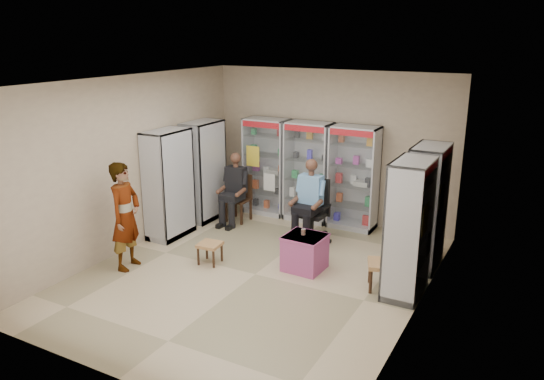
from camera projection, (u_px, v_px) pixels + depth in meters
The scene contains 18 objects.
floor at pixel (255, 274), 8.38m from camera, with size 6.00×6.00×0.00m, color tan.
room_shell at pixel (254, 153), 7.81m from camera, with size 5.02×6.02×3.01m.
cabinet_back_left at pixel (267, 167), 10.98m from camera, with size 0.90×0.50×2.00m, color #B0B4B8.
cabinet_back_mid at pixel (308, 172), 10.55m from camera, with size 0.90×0.50×2.00m, color #A0A2A7.
cabinet_back_right at pixel (354, 178), 10.12m from camera, with size 0.90×0.50×2.00m, color #B8BAC0.
cabinet_right_far at pixel (426, 207), 8.42m from camera, with size 0.50×0.90×2.00m, color #A6A7AD.
cabinet_right_near at pixel (409, 229), 7.50m from camera, with size 0.50×0.90×2.00m, color #A5A6AC.
cabinet_left_far at pixel (204, 171), 10.62m from camera, with size 0.50×0.90×2.00m, color #AEAFB5.
cabinet_left_near at pixel (169, 184), 9.69m from camera, with size 0.50×0.90×2.00m, color #A0A2A7.
wooden_chair at pixel (238, 198), 10.63m from camera, with size 0.42×0.42×0.94m, color black.
seated_customer at pixel (237, 190), 10.53m from camera, with size 0.44×0.60×1.34m, color black, non-canonical shape.
office_chair at pixel (312, 211), 9.61m from camera, with size 0.62×0.62×1.13m, color black.
seated_shopkeeper at pixel (311, 203), 9.53m from camera, with size 0.47×0.66×1.44m, color #63A1C4, non-canonical shape.
pink_trunk at pixel (305, 252), 8.48m from camera, with size 0.60×0.58×0.58m, color #AF4690.
tea_glass at pixel (303, 232), 8.43m from camera, with size 0.07×0.07×0.09m, color #591607.
woven_stool_a at pixel (382, 275), 7.85m from camera, with size 0.43×0.43×0.43m, color #9E7042.
woven_stool_b at pixel (210, 253), 8.73m from camera, with size 0.35×0.35×0.35m, color #A06F43.
standing_man at pixel (125, 216), 8.40m from camera, with size 0.64×0.42×1.75m, color gray.
Camera 1 is at (3.87, -6.60, 3.67)m, focal length 35.00 mm.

